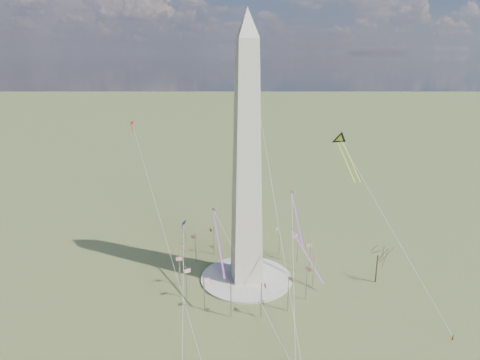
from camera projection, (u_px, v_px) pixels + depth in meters
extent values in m
plane|color=#47562B|center=(246.00, 279.00, 169.50)|extent=(2000.00, 2000.00, 0.00)
cylinder|color=beige|center=(246.00, 278.00, 169.39)|extent=(36.00, 36.00, 0.80)
pyramid|color=#B8AFA2|center=(247.00, 22.00, 142.23)|extent=(9.90, 9.90, 10.00)
cylinder|color=#AFB1B6|center=(310.00, 259.00, 172.07)|extent=(0.36, 0.36, 13.00)
cube|color=red|center=(309.00, 245.00, 171.79)|extent=(2.40, 0.08, 1.50)
cylinder|color=#AFB1B6|center=(297.00, 248.00, 181.12)|extent=(0.36, 0.36, 13.00)
cube|color=red|center=(296.00, 236.00, 180.66)|extent=(2.25, 0.99, 1.50)
cylinder|color=#AFB1B6|center=(279.00, 241.00, 188.12)|extent=(0.36, 0.36, 13.00)
cube|color=red|center=(277.00, 229.00, 187.32)|extent=(1.75, 1.75, 1.50)
cylinder|color=#AFB1B6|center=(258.00, 237.00, 192.00)|extent=(0.36, 0.36, 13.00)
cube|color=red|center=(255.00, 226.00, 190.76)|extent=(0.99, 2.25, 1.50)
cylinder|color=#AFB1B6|center=(235.00, 237.00, 192.18)|extent=(0.36, 0.36, 13.00)
cube|color=red|center=(232.00, 227.00, 190.45)|extent=(0.08, 2.40, 1.50)
cylinder|color=#AFB1B6|center=(214.00, 241.00, 188.62)|extent=(0.36, 0.36, 13.00)
cube|color=red|center=(211.00, 230.00, 186.44)|extent=(0.99, 2.25, 1.50)
cylinder|color=#AFB1B6|center=(196.00, 248.00, 181.87)|extent=(0.36, 0.36, 13.00)
cube|color=red|center=(193.00, 237.00, 179.34)|extent=(1.75, 1.75, 1.50)
cylinder|color=#AFB1B6|center=(183.00, 258.00, 172.96)|extent=(0.36, 0.36, 13.00)
cube|color=red|center=(182.00, 247.00, 170.23)|extent=(2.25, 0.99, 1.50)
cylinder|color=#AFB1B6|center=(180.00, 270.00, 163.23)|extent=(0.36, 0.36, 13.00)
cube|color=red|center=(179.00, 259.00, 160.50)|extent=(2.40, 0.08, 1.50)
cylinder|color=#AFB1B6|center=(186.00, 283.00, 154.18)|extent=(0.36, 0.36, 13.00)
cube|color=red|center=(187.00, 271.00, 151.63)|extent=(2.25, 0.99, 1.50)
cylinder|color=#AFB1B6|center=(204.00, 293.00, 147.18)|extent=(0.36, 0.36, 13.00)
cube|color=red|center=(207.00, 281.00, 144.96)|extent=(1.75, 1.75, 1.50)
cylinder|color=#AFB1B6|center=(231.00, 300.00, 143.30)|extent=(0.36, 0.36, 13.00)
cube|color=red|center=(235.00, 286.00, 141.52)|extent=(0.99, 2.25, 1.50)
cylinder|color=#AFB1B6|center=(261.00, 300.00, 143.12)|extent=(0.36, 0.36, 13.00)
cube|color=red|center=(265.00, 286.00, 141.83)|extent=(0.08, 2.40, 1.50)
cylinder|color=#AFB1B6|center=(288.00, 294.00, 146.68)|extent=(0.36, 0.36, 13.00)
cube|color=red|center=(292.00, 279.00, 145.84)|extent=(0.99, 2.25, 1.50)
cylinder|color=#AFB1B6|center=(306.00, 284.00, 153.43)|extent=(0.36, 0.36, 13.00)
cube|color=red|center=(309.00, 269.00, 152.94)|extent=(1.75, 1.75, 1.50)
cylinder|color=#AFB1B6|center=(313.00, 271.00, 162.35)|extent=(0.36, 0.36, 13.00)
cube|color=red|center=(314.00, 257.00, 162.05)|extent=(2.25, 0.99, 1.50)
cylinder|color=#47362B|center=(377.00, 269.00, 165.52)|extent=(0.51, 0.51, 11.46)
imported|color=gray|center=(453.00, 338.00, 132.91)|extent=(0.73, 0.49, 1.95)
cube|color=#F1AA0C|center=(351.00, 161.00, 169.06)|extent=(1.01, 17.22, 12.08)
cube|color=#F1AA0C|center=(346.00, 162.00, 168.62)|extent=(1.01, 17.22, 12.08)
cube|color=navy|center=(184.00, 223.00, 164.79)|extent=(2.10, 3.22, 2.52)
cube|color=red|center=(184.00, 233.00, 165.97)|extent=(1.95, 2.83, 8.69)
cube|color=red|center=(297.00, 219.00, 153.41)|extent=(2.22, 19.32, 12.11)
cube|color=red|center=(219.00, 244.00, 150.42)|extent=(1.27, 23.25, 14.55)
cube|color=red|center=(308.00, 257.00, 166.40)|extent=(6.75, 19.60, 12.77)
cube|color=red|center=(132.00, 123.00, 185.25)|extent=(1.74, 1.57, 1.75)
cube|color=red|center=(132.00, 127.00, 185.79)|extent=(0.25, 1.50, 4.00)
cube|color=white|center=(256.00, 87.00, 194.00)|extent=(1.15, 1.69, 1.53)
cube|color=white|center=(256.00, 91.00, 194.47)|extent=(0.57, 1.33, 3.50)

